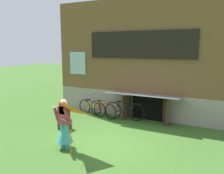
% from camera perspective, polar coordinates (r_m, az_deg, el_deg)
% --- Properties ---
extents(ground_plane, '(60.00, 60.00, 0.00)m').
position_cam_1_polar(ground_plane, '(8.10, -1.13, -13.24)').
color(ground_plane, '#386023').
extents(log_house, '(8.50, 6.47, 5.28)m').
position_cam_1_polar(log_house, '(12.76, 11.00, 7.16)').
color(log_house, gray).
rests_on(log_house, ground_plane).
extents(person, '(0.61, 0.52, 1.59)m').
position_cam_1_polar(person, '(7.53, -11.57, -9.81)').
color(person, teal).
rests_on(person, ground_plane).
extents(kite, '(1.05, 1.14, 1.51)m').
position_cam_1_polar(kite, '(6.75, -12.94, -7.00)').
color(kite, orange).
rests_on(kite, ground_plane).
extents(bicycle_black, '(1.80, 0.26, 0.82)m').
position_cam_1_polar(bicycle_black, '(10.32, 3.02, -5.84)').
color(bicycle_black, black).
rests_on(bicycle_black, ground_plane).
extents(bicycle_red, '(1.59, 0.54, 0.75)m').
position_cam_1_polar(bicycle_red, '(10.65, -2.26, -5.52)').
color(bicycle_red, black).
rests_on(bicycle_red, ground_plane).
extents(bicycle_yellow, '(1.61, 0.33, 0.74)m').
position_cam_1_polar(bicycle_yellow, '(11.02, -4.91, -5.05)').
color(bicycle_yellow, black).
rests_on(bicycle_yellow, ground_plane).
extents(wooden_crate, '(0.42, 0.36, 0.38)m').
position_cam_1_polar(wooden_crate, '(9.38, -11.46, -8.95)').
color(wooden_crate, '#4C331E').
rests_on(wooden_crate, ground_plane).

